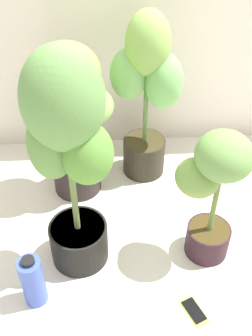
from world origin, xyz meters
name	(u,v)px	position (x,y,z in m)	size (l,w,h in m)	color
ground_plane	(150,241)	(0.00, 0.00, 0.00)	(8.00, 8.00, 0.00)	silver
potted_plant_front_left	(69,154)	(-0.34, -0.06, 0.62)	(0.38, 0.29, 1.05)	black
potted_plant_back_center	(146,91)	(0.02, 0.54, 0.53)	(0.40, 0.26, 0.95)	#2E281D
potted_plant_front_right	(212,188)	(0.24, -0.07, 0.41)	(0.38, 0.31, 0.69)	#331D26
potted_plant_back_left	(71,109)	(-0.36, 0.42, 0.52)	(0.47, 0.36, 0.85)	#2D2423
cell_phone	(194,311)	(0.14, -0.39, 0.00)	(0.12, 0.16, 0.01)	#CFC74F
nutrient_bottle	(33,281)	(-0.53, -0.29, 0.13)	(0.10, 0.10, 0.27)	#405BBF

